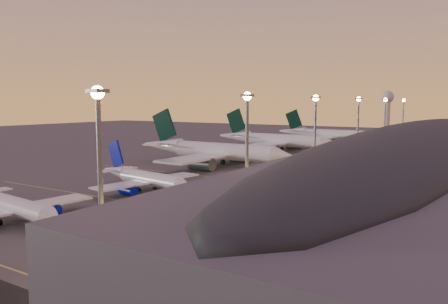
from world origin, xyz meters
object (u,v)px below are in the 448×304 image
(airliner_wide_far, at_px, (326,134))
(baggage_tug_b, at_px, (80,231))
(baggage_tug_d, at_px, (181,207))
(baggage_tug_c, at_px, (198,203))
(baggage_tug_a, at_px, (70,225))
(radar_tower, at_px, (387,105))
(airliner_narrow_north, at_px, (143,178))
(airliner_narrow_south, at_px, (9,205))
(airliner_wide_near, at_px, (211,151))
(airliner_wide_mid, at_px, (274,140))

(airliner_wide_far, xyz_separation_m, baggage_tug_b, (23.08, -199.70, -4.55))
(baggage_tug_d, bearing_deg, airliner_wide_far, 151.77)
(baggage_tug_c, bearing_deg, baggage_tug_a, -119.72)
(radar_tower, xyz_separation_m, baggage_tug_b, (7.51, -288.63, -21.36))
(baggage_tug_a, bearing_deg, baggage_tug_c, 69.78)
(airliner_narrow_north, bearing_deg, airliner_wide_far, 101.16)
(radar_tower, xyz_separation_m, baggage_tug_c, (12.66, -258.98, -21.39))
(baggage_tug_b, bearing_deg, airliner_narrow_north, 108.83)
(baggage_tug_c, bearing_deg, airliner_narrow_south, -136.64)
(airliner_narrow_north, height_order, baggage_tug_b, airliner_narrow_north)
(baggage_tug_c, distance_m, baggage_tug_d, 5.12)
(airliner_wide_near, height_order, airliner_wide_mid, airliner_wide_near)
(radar_tower, bearing_deg, baggage_tug_a, -89.57)
(airliner_wide_mid, bearing_deg, baggage_tug_b, -74.24)
(radar_tower, height_order, baggage_tug_c, radar_tower)
(airliner_wide_near, bearing_deg, airliner_wide_mid, 92.65)
(airliner_wide_mid, xyz_separation_m, baggage_tug_a, (25.31, -141.82, -4.90))
(airliner_wide_far, distance_m, baggage_tug_b, 201.08)
(airliner_narrow_south, distance_m, radar_tower, 291.02)
(radar_tower, bearing_deg, airliner_wide_near, -96.06)
(airliner_narrow_north, height_order, radar_tower, radar_tower)
(radar_tower, distance_m, baggage_tug_c, 260.17)
(airliner_narrow_north, xyz_separation_m, baggage_tug_d, (21.82, -11.68, -2.88))
(radar_tower, height_order, baggage_tug_b, radar_tower)
(airliner_narrow_north, distance_m, airliner_wide_near, 50.79)
(airliner_wide_mid, height_order, baggage_tug_d, airliner_wide_mid)
(airliner_wide_near, relative_size, baggage_tug_b, 16.81)
(baggage_tug_c, relative_size, baggage_tug_d, 1.03)
(airliner_wide_mid, distance_m, airliner_wide_far, 56.37)
(radar_tower, distance_m, baggage_tug_d, 265.03)
(baggage_tug_a, bearing_deg, baggage_tug_b, -20.16)
(baggage_tug_a, bearing_deg, airliner_wide_mid, 100.69)
(airliner_wide_mid, xyz_separation_m, baggage_tug_b, (30.65, -143.84, -4.82))
(airliner_wide_near, height_order, baggage_tug_b, airliner_wide_near)
(airliner_narrow_north, distance_m, airliner_wide_far, 163.40)
(airliner_wide_far, bearing_deg, airliner_wide_mid, -94.98)
(airliner_narrow_south, height_order, airliner_narrow_north, airliner_narrow_north)
(baggage_tug_b, height_order, baggage_tug_c, baggage_tug_b)
(airliner_narrow_north, bearing_deg, airliner_narrow_south, -82.11)
(radar_tower, height_order, baggage_tug_a, radar_tower)
(airliner_wide_far, distance_m, baggage_tug_a, 198.52)
(airliner_wide_far, xyz_separation_m, baggage_tug_a, (17.74, -197.67, -4.62))
(baggage_tug_b, bearing_deg, baggage_tug_d, 73.73)
(airliner_wide_near, relative_size, baggage_tug_d, 18.54)
(airliner_wide_mid, bearing_deg, airliner_wide_far, 86.01)
(baggage_tug_a, bearing_deg, airliner_narrow_north, 110.80)
(baggage_tug_c, bearing_deg, baggage_tug_b, -108.77)
(airliner_wide_near, distance_m, radar_tower, 204.50)
(airliner_narrow_north, relative_size, airliner_wide_mid, 0.56)
(baggage_tug_d, bearing_deg, baggage_tug_c, 127.93)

